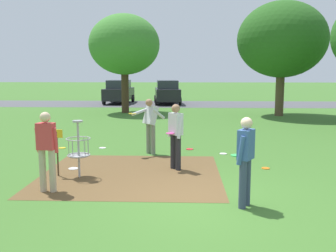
# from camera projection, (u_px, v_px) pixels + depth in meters

# --- Properties ---
(ground_plane) EXTENTS (160.00, 160.00, 0.00)m
(ground_plane) POSITION_uv_depth(u_px,v_px,m) (205.00, 204.00, 7.32)
(ground_plane) COLOR #3D6B28
(dirt_tee_pad) EXTENTS (4.41, 4.08, 0.01)m
(dirt_tee_pad) POSITION_uv_depth(u_px,v_px,m) (131.00, 174.00, 9.46)
(dirt_tee_pad) COLOR brown
(dirt_tee_pad) RESTS_ON ground
(disc_golf_basket) EXTENTS (0.98, 0.58, 1.39)m
(disc_golf_basket) POSITION_uv_depth(u_px,v_px,m) (76.00, 147.00, 9.07)
(disc_golf_basket) COLOR #9E9EA3
(disc_golf_basket) RESTS_ON ground
(player_foreground_watching) EXTENTS (1.08, 0.67, 1.71)m
(player_foreground_watching) POSITION_uv_depth(u_px,v_px,m) (150.00, 122.00, 11.63)
(player_foreground_watching) COLOR slate
(player_foreground_watching) RESTS_ON ground
(player_throwing) EXTENTS (0.48, 0.42, 1.71)m
(player_throwing) POSITION_uv_depth(u_px,v_px,m) (47.00, 147.00, 7.94)
(player_throwing) COLOR tan
(player_throwing) RESTS_ON ground
(player_waiting_left) EXTENTS (0.45, 0.49, 1.71)m
(player_waiting_left) POSITION_uv_depth(u_px,v_px,m) (245.00, 157.00, 7.06)
(player_waiting_left) COLOR #384260
(player_waiting_left) RESTS_ON ground
(player_waiting_right) EXTENTS (0.45, 0.47, 1.71)m
(player_waiting_right) POSITION_uv_depth(u_px,v_px,m) (176.00, 133.00, 9.78)
(player_waiting_right) COLOR #232328
(player_waiting_right) RESTS_ON ground
(frisbee_near_basket) EXTENTS (0.25, 0.25, 0.02)m
(frisbee_near_basket) POSITION_uv_depth(u_px,v_px,m) (73.00, 169.00, 9.94)
(frisbee_near_basket) COLOR white
(frisbee_near_basket) RESTS_ON ground
(frisbee_by_tee) EXTENTS (0.23, 0.23, 0.02)m
(frisbee_by_tee) POSITION_uv_depth(u_px,v_px,m) (223.00, 154.00, 11.73)
(frisbee_by_tee) COLOR white
(frisbee_by_tee) RESTS_ON ground
(frisbee_mid_grass) EXTENTS (0.23, 0.23, 0.02)m
(frisbee_mid_grass) POSITION_uv_depth(u_px,v_px,m) (190.00, 149.00, 12.42)
(frisbee_mid_grass) COLOR red
(frisbee_mid_grass) RESTS_ON ground
(frisbee_far_left) EXTENTS (0.23, 0.23, 0.02)m
(frisbee_far_left) POSITION_uv_depth(u_px,v_px,m) (103.00, 148.00, 12.62)
(frisbee_far_left) COLOR white
(frisbee_far_left) RESTS_ON ground
(frisbee_far_right) EXTENTS (0.23, 0.23, 0.02)m
(frisbee_far_right) POSITION_uv_depth(u_px,v_px,m) (62.00, 148.00, 12.60)
(frisbee_far_right) COLOR gold
(frisbee_far_right) RESTS_ON ground
(frisbee_scattered_a) EXTENTS (0.21, 0.21, 0.02)m
(frisbee_scattered_a) POSITION_uv_depth(u_px,v_px,m) (266.00, 168.00, 9.98)
(frisbee_scattered_a) COLOR orange
(frisbee_scattered_a) RESTS_ON ground
(tree_near_left) EXTENTS (4.98, 4.98, 6.41)m
(tree_near_left) POSITION_uv_depth(u_px,v_px,m) (282.00, 40.00, 21.21)
(tree_near_left) COLOR brown
(tree_near_left) RESTS_ON ground
(tree_near_right) EXTENTS (4.28, 4.28, 5.96)m
(tree_near_right) POSITION_uv_depth(u_px,v_px,m) (124.00, 45.00, 22.89)
(tree_near_right) COLOR #422D1E
(tree_near_right) RESTS_ON ground
(parking_lot_strip) EXTENTS (36.00, 6.00, 0.01)m
(parking_lot_strip) POSITION_uv_depth(u_px,v_px,m) (189.00, 104.00, 29.51)
(parking_lot_strip) COLOR #4C4C51
(parking_lot_strip) RESTS_ON ground
(parked_car_leftmost) EXTENTS (2.10, 4.26, 1.84)m
(parked_car_leftmost) POSITION_uv_depth(u_px,v_px,m) (119.00, 92.00, 30.14)
(parked_car_leftmost) COLOR black
(parked_car_leftmost) RESTS_ON ground
(parked_car_center_left) EXTENTS (2.29, 4.36, 1.84)m
(parked_car_center_left) POSITION_uv_depth(u_px,v_px,m) (167.00, 92.00, 29.59)
(parked_car_center_left) COLOR black
(parked_car_center_left) RESTS_ON ground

